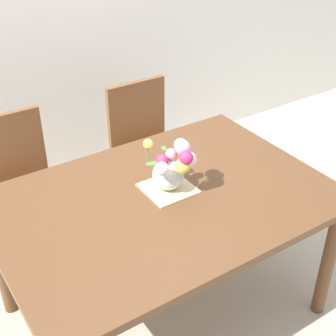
{
  "coord_description": "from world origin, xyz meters",
  "views": [
    {
      "loc": [
        -1.0,
        -1.56,
        2.09
      ],
      "look_at": [
        0.05,
        0.04,
        0.88
      ],
      "focal_mm": 51.85,
      "sensor_mm": 36.0,
      "label": 1
    }
  ],
  "objects_px": {
    "dining_table": "(164,212)",
    "chair_left": "(19,180)",
    "flower_vase": "(172,167)",
    "chair_right": "(146,140)"
  },
  "relations": [
    {
      "from": "dining_table",
      "to": "chair_left",
      "type": "distance_m",
      "value": 1.0
    },
    {
      "from": "dining_table",
      "to": "flower_vase",
      "type": "relative_size",
      "value": 5.97
    },
    {
      "from": "chair_left",
      "to": "flower_vase",
      "type": "xyz_separation_m",
      "value": [
        0.49,
        -0.86,
        0.37
      ]
    },
    {
      "from": "chair_left",
      "to": "chair_right",
      "type": "relative_size",
      "value": 1.0
    },
    {
      "from": "chair_left",
      "to": "chair_right",
      "type": "xyz_separation_m",
      "value": [
        0.86,
        0.0,
        0.0
      ]
    },
    {
      "from": "dining_table",
      "to": "chair_left",
      "type": "xyz_separation_m",
      "value": [
        -0.43,
        0.89,
        -0.15
      ]
    },
    {
      "from": "dining_table",
      "to": "chair_left",
      "type": "bearing_deg",
      "value": 115.94
    },
    {
      "from": "chair_left",
      "to": "flower_vase",
      "type": "distance_m",
      "value": 1.06
    },
    {
      "from": "dining_table",
      "to": "chair_right",
      "type": "height_order",
      "value": "chair_right"
    },
    {
      "from": "chair_right",
      "to": "chair_left",
      "type": "bearing_deg",
      "value": 0.0
    }
  ]
}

